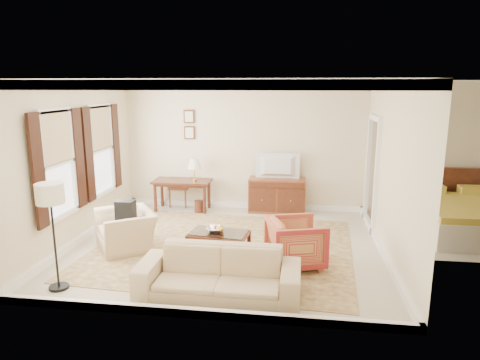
% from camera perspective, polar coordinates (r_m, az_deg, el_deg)
% --- Properties ---
extents(room_shell, '(5.51, 5.01, 2.91)m').
position_cam_1_polar(room_shell, '(7.28, -1.90, 9.73)').
color(room_shell, beige).
rests_on(room_shell, ground).
extents(annex_bedroom, '(3.00, 2.70, 2.90)m').
position_cam_1_polar(annex_bedroom, '(9.28, 28.14, -4.53)').
color(annex_bedroom, beige).
rests_on(annex_bedroom, ground).
extents(window_front, '(0.12, 1.56, 1.80)m').
position_cam_1_polar(window_front, '(7.67, -23.11, 1.94)').
color(window_front, '#CCB284').
rests_on(window_front, room_shell).
extents(window_rear, '(0.12, 1.56, 1.80)m').
position_cam_1_polar(window_rear, '(9.06, -18.01, 3.82)').
color(window_rear, '#CCB284').
rests_on(window_rear, room_shell).
extents(doorway, '(0.10, 1.12, 2.25)m').
position_cam_1_polar(doorway, '(8.97, 17.17, 0.72)').
color(doorway, white).
rests_on(doorway, room_shell).
extents(rug, '(4.69, 4.10, 0.01)m').
position_cam_1_polar(rug, '(7.71, -2.24, -8.94)').
color(rug, brown).
rests_on(rug, room_shell).
extents(writing_desk, '(1.30, 0.65, 0.71)m').
position_cam_1_polar(writing_desk, '(9.86, -7.71, -0.65)').
color(writing_desk, '#512517').
rests_on(writing_desk, room_shell).
extents(desk_chair, '(0.51, 0.51, 1.05)m').
position_cam_1_polar(desk_chair, '(10.24, -8.08, -0.57)').
color(desk_chair, brown).
rests_on(desk_chair, room_shell).
extents(desk_lamp, '(0.32, 0.32, 0.50)m').
position_cam_1_polar(desk_lamp, '(9.71, -6.08, 1.37)').
color(desk_lamp, silver).
rests_on(desk_lamp, writing_desk).
extents(framed_prints, '(0.25, 0.04, 0.68)m').
position_cam_1_polar(framed_prints, '(9.99, -6.78, 7.36)').
color(framed_prints, '#512517').
rests_on(framed_prints, room_shell).
extents(sideboard, '(1.26, 0.49, 0.78)m').
position_cam_1_polar(sideboard, '(9.72, 4.95, -2.03)').
color(sideboard, brown).
rests_on(sideboard, room_shell).
extents(tv, '(0.94, 0.54, 0.12)m').
position_cam_1_polar(tv, '(9.52, 5.04, 2.93)').
color(tv, black).
rests_on(tv, sideboard).
extents(coffee_table, '(1.05, 0.71, 0.42)m').
position_cam_1_polar(coffee_table, '(7.27, -2.83, -7.69)').
color(coffee_table, '#512517').
rests_on(coffee_table, room_shell).
extents(fruit_bowl, '(0.42, 0.42, 0.10)m').
position_cam_1_polar(fruit_bowl, '(7.24, -3.42, -6.48)').
color(fruit_bowl, silver).
rests_on(fruit_bowl, coffee_table).
extents(book_a, '(0.28, 0.12, 0.38)m').
position_cam_1_polar(book_a, '(7.39, -3.37, -8.59)').
color(book_a, brown).
rests_on(book_a, coffee_table).
extents(book_b, '(0.23, 0.20, 0.38)m').
position_cam_1_polar(book_b, '(7.19, -1.25, -9.23)').
color(book_b, brown).
rests_on(book_b, coffee_table).
extents(striped_armchair, '(0.98, 1.02, 0.86)m').
position_cam_1_polar(striped_armchair, '(6.87, 7.43, -8.01)').
color(striped_armchair, maroon).
rests_on(striped_armchair, room_shell).
extents(club_armchair, '(1.15, 1.23, 0.90)m').
position_cam_1_polar(club_armchair, '(7.79, -14.97, -5.65)').
color(club_armchair, tan).
rests_on(club_armchair, room_shell).
extents(backpack, '(0.33, 0.38, 0.40)m').
position_cam_1_polar(backpack, '(7.79, -15.02, -3.77)').
color(backpack, black).
rests_on(backpack, club_armchair).
extents(sofa, '(2.22, 0.67, 0.87)m').
position_cam_1_polar(sofa, '(5.92, -2.89, -11.33)').
color(sofa, tan).
rests_on(sofa, room_shell).
extents(floor_lamp, '(0.38, 0.38, 1.53)m').
position_cam_1_polar(floor_lamp, '(6.35, -23.94, -2.63)').
color(floor_lamp, black).
rests_on(floor_lamp, room_shell).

